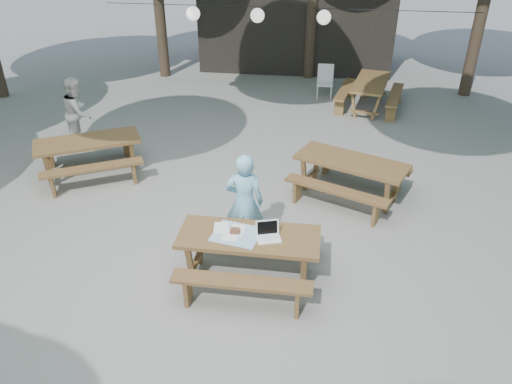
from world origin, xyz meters
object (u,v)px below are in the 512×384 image
object	(u,v)px
picnic_table_nw	(90,157)
second_person	(78,113)
main_picnic_table	(249,256)
plastic_chair	(324,88)
woman	(244,202)

from	to	relation	value
picnic_table_nw	second_person	distance (m)	1.55
main_picnic_table	picnic_table_nw	world-z (taller)	same
picnic_table_nw	plastic_chair	bearing A→B (deg)	20.56
second_person	plastic_chair	bearing A→B (deg)	-65.65
woman	plastic_chair	xyz separation A→B (m)	(1.08, 7.20, -0.55)
plastic_chair	picnic_table_nw	bearing A→B (deg)	-130.86
main_picnic_table	woman	bearing A→B (deg)	103.81
plastic_chair	woman	bearing A→B (deg)	-98.54
main_picnic_table	plastic_chair	size ratio (longest dim) A/B	2.22
woman	plastic_chair	distance (m)	7.31
picnic_table_nw	woman	xyz separation A→B (m)	(3.46, -1.95, 0.42)
main_picnic_table	picnic_table_nw	size ratio (longest dim) A/B	0.82
plastic_chair	second_person	bearing A→B (deg)	-143.23
picnic_table_nw	second_person	size ratio (longest dim) A/B	1.55
second_person	woman	bearing A→B (deg)	-139.74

